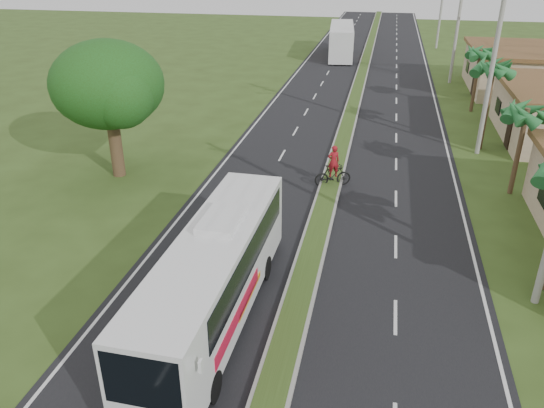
# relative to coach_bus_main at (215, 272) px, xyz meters

# --- Properties ---
(ground) EXTENTS (180.00, 180.00, 0.00)m
(ground) POSITION_rel_coach_bus_main_xyz_m (2.60, 1.40, -1.94)
(ground) COLOR #34491A
(ground) RESTS_ON ground
(road_asphalt) EXTENTS (14.00, 160.00, 0.02)m
(road_asphalt) POSITION_rel_coach_bus_main_xyz_m (2.60, 21.40, -1.93)
(road_asphalt) COLOR black
(road_asphalt) RESTS_ON ground
(median_strip) EXTENTS (1.20, 160.00, 0.18)m
(median_strip) POSITION_rel_coach_bus_main_xyz_m (2.60, 21.40, -1.84)
(median_strip) COLOR gray
(median_strip) RESTS_ON ground
(lane_edge_left) EXTENTS (0.12, 160.00, 0.01)m
(lane_edge_left) POSITION_rel_coach_bus_main_xyz_m (-4.10, 21.40, -1.94)
(lane_edge_left) COLOR silver
(lane_edge_left) RESTS_ON ground
(lane_edge_right) EXTENTS (0.12, 160.00, 0.01)m
(lane_edge_right) POSITION_rel_coach_bus_main_xyz_m (9.30, 21.40, -1.94)
(lane_edge_right) COLOR silver
(lane_edge_right) RESTS_ON ground
(shop_far) EXTENTS (8.60, 11.60, 3.82)m
(shop_far) POSITION_rel_coach_bus_main_xyz_m (16.60, 37.40, -0.01)
(shop_far) COLOR tan
(shop_far) RESTS_ON ground
(palm_verge_b) EXTENTS (2.40, 2.40, 5.05)m
(palm_verge_b) POSITION_rel_coach_bus_main_xyz_m (12.00, 13.40, 2.41)
(palm_verge_b) COLOR #473321
(palm_verge_b) RESTS_ON ground
(palm_verge_c) EXTENTS (2.40, 2.40, 5.85)m
(palm_verge_c) POSITION_rel_coach_bus_main_xyz_m (11.40, 20.40, 3.18)
(palm_verge_c) COLOR #473321
(palm_verge_c) RESTS_ON ground
(palm_verge_d) EXTENTS (2.40, 2.40, 5.25)m
(palm_verge_d) POSITION_rel_coach_bus_main_xyz_m (11.90, 29.40, 2.61)
(palm_verge_d) COLOR #473321
(palm_verge_d) RESTS_ON ground
(shade_tree) EXTENTS (6.30, 6.00, 7.54)m
(shade_tree) POSITION_rel_coach_bus_main_xyz_m (-9.51, 11.42, 3.09)
(shade_tree) COLOR #473321
(shade_tree) RESTS_ON ground
(utility_pole_b) EXTENTS (3.20, 0.28, 12.00)m
(utility_pole_b) POSITION_rel_coach_bus_main_xyz_m (11.07, 19.40, 4.31)
(utility_pole_b) COLOR gray
(utility_pole_b) RESTS_ON ground
(utility_pole_c) EXTENTS (1.60, 0.28, 11.00)m
(utility_pole_c) POSITION_rel_coach_bus_main_xyz_m (11.10, 39.40, 3.73)
(utility_pole_c) COLOR gray
(utility_pole_c) RESTS_ON ground
(utility_pole_d) EXTENTS (1.60, 0.28, 10.50)m
(utility_pole_d) POSITION_rel_coach_bus_main_xyz_m (11.10, 59.40, 3.48)
(utility_pole_d) COLOR gray
(utility_pole_d) RESTS_ON ground
(coach_bus_main) EXTENTS (2.48, 10.97, 3.53)m
(coach_bus_main) POSITION_rel_coach_bus_main_xyz_m (0.00, 0.00, 0.00)
(coach_bus_main) COLOR silver
(coach_bus_main) RESTS_ON ground
(coach_bus_far) EXTENTS (3.70, 12.39, 3.56)m
(coach_bus_far) POSITION_rel_coach_bus_main_xyz_m (-0.52, 51.32, 0.07)
(coach_bus_far) COLOR white
(coach_bus_far) RESTS_ON ground
(motorcyclist) EXTENTS (2.08, 1.26, 2.32)m
(motorcyclist) POSITION_rel_coach_bus_main_xyz_m (2.69, 12.39, -1.12)
(motorcyclist) COLOR black
(motorcyclist) RESTS_ON ground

